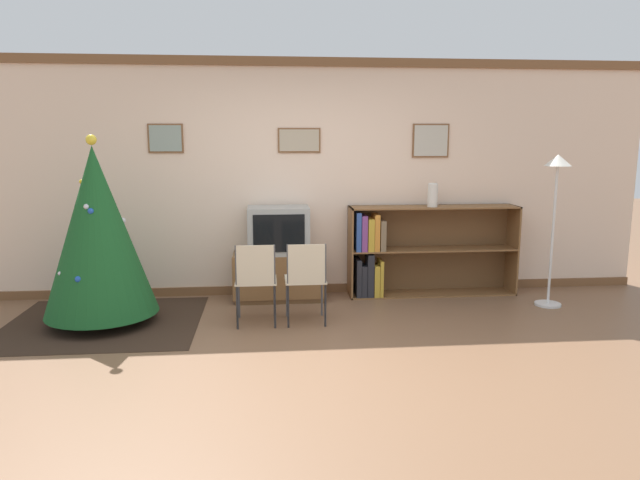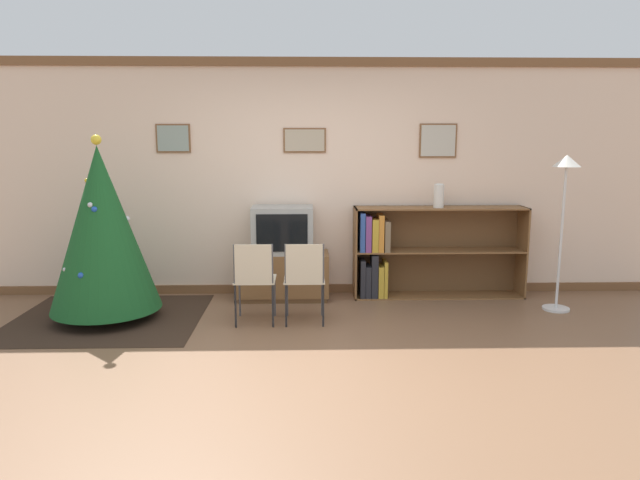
{
  "view_description": "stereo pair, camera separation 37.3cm",
  "coord_description": "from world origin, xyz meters",
  "px_view_note": "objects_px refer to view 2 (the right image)",
  "views": [
    {
      "loc": [
        -0.36,
        -4.45,
        1.8
      ],
      "look_at": [
        0.16,
        1.16,
        0.8
      ],
      "focal_mm": 32.0,
      "sensor_mm": 36.0,
      "label": 1
    },
    {
      "loc": [
        0.01,
        -4.47,
        1.8
      ],
      "look_at": [
        0.16,
        1.16,
        0.8
      ],
      "focal_mm": 32.0,
      "sensor_mm": 36.0,
      "label": 2
    }
  ],
  "objects_px": {
    "christmas_tree": "(102,229)",
    "television": "(283,230)",
    "tv_console": "(283,276)",
    "folding_chair_right": "(305,277)",
    "standing_lamp": "(565,192)",
    "bookshelf": "(409,253)",
    "folding_chair_left": "(254,278)",
    "vase": "(439,195)"
  },
  "relations": [
    {
      "from": "bookshelf",
      "to": "standing_lamp",
      "type": "bearing_deg",
      "value": -21.49
    },
    {
      "from": "bookshelf",
      "to": "standing_lamp",
      "type": "xyz_separation_m",
      "value": [
        1.49,
        -0.59,
        0.75
      ]
    },
    {
      "from": "folding_chair_left",
      "to": "vase",
      "type": "relative_size",
      "value": 3.04
    },
    {
      "from": "tv_console",
      "to": "vase",
      "type": "height_order",
      "value": "vase"
    },
    {
      "from": "christmas_tree",
      "to": "tv_console",
      "type": "relative_size",
      "value": 1.79
    },
    {
      "from": "television",
      "to": "vase",
      "type": "distance_m",
      "value": 1.8
    },
    {
      "from": "folding_chair_right",
      "to": "bookshelf",
      "type": "xyz_separation_m",
      "value": [
        1.2,
        0.99,
        0.04
      ]
    },
    {
      "from": "folding_chair_left",
      "to": "vase",
      "type": "bearing_deg",
      "value": 24.92
    },
    {
      "from": "vase",
      "to": "standing_lamp",
      "type": "distance_m",
      "value": 1.3
    },
    {
      "from": "folding_chair_right",
      "to": "standing_lamp",
      "type": "xyz_separation_m",
      "value": [
        2.69,
        0.4,
        0.79
      ]
    },
    {
      "from": "folding_chair_right",
      "to": "vase",
      "type": "height_order",
      "value": "vase"
    },
    {
      "from": "tv_console",
      "to": "bookshelf",
      "type": "height_order",
      "value": "bookshelf"
    },
    {
      "from": "folding_chair_right",
      "to": "standing_lamp",
      "type": "height_order",
      "value": "standing_lamp"
    },
    {
      "from": "christmas_tree",
      "to": "standing_lamp",
      "type": "xyz_separation_m",
      "value": [
        4.7,
        0.18,
        0.34
      ]
    },
    {
      "from": "television",
      "to": "standing_lamp",
      "type": "xyz_separation_m",
      "value": [
        2.94,
        -0.52,
        0.46
      ]
    },
    {
      "from": "christmas_tree",
      "to": "bookshelf",
      "type": "height_order",
      "value": "christmas_tree"
    },
    {
      "from": "christmas_tree",
      "to": "folding_chair_left",
      "type": "bearing_deg",
      "value": -8.15
    },
    {
      "from": "television",
      "to": "standing_lamp",
      "type": "bearing_deg",
      "value": -9.99
    },
    {
      "from": "christmas_tree",
      "to": "folding_chair_left",
      "type": "xyz_separation_m",
      "value": [
        1.52,
        -0.22,
        -0.45
      ]
    },
    {
      "from": "television",
      "to": "tv_console",
      "type": "bearing_deg",
      "value": 90.0
    },
    {
      "from": "folding_chair_right",
      "to": "standing_lamp",
      "type": "relative_size",
      "value": 0.5
    },
    {
      "from": "television",
      "to": "standing_lamp",
      "type": "relative_size",
      "value": 0.41
    },
    {
      "from": "folding_chair_left",
      "to": "folding_chair_right",
      "type": "relative_size",
      "value": 1.0
    },
    {
      "from": "folding_chair_right",
      "to": "vase",
      "type": "bearing_deg",
      "value": 31.57
    },
    {
      "from": "vase",
      "to": "television",
      "type": "bearing_deg",
      "value": -179.59
    },
    {
      "from": "bookshelf",
      "to": "standing_lamp",
      "type": "height_order",
      "value": "standing_lamp"
    },
    {
      "from": "tv_console",
      "to": "vase",
      "type": "bearing_deg",
      "value": 0.32
    },
    {
      "from": "television",
      "to": "bookshelf",
      "type": "relative_size",
      "value": 0.35
    },
    {
      "from": "tv_console",
      "to": "standing_lamp",
      "type": "distance_m",
      "value": 3.14
    },
    {
      "from": "christmas_tree",
      "to": "television",
      "type": "bearing_deg",
      "value": 21.65
    },
    {
      "from": "christmas_tree",
      "to": "television",
      "type": "xyz_separation_m",
      "value": [
        1.76,
        0.7,
        -0.12
      ]
    },
    {
      "from": "bookshelf",
      "to": "folding_chair_right",
      "type": "bearing_deg",
      "value": -140.53
    },
    {
      "from": "tv_console",
      "to": "standing_lamp",
      "type": "xyz_separation_m",
      "value": [
        2.94,
        -0.52,
        0.99
      ]
    },
    {
      "from": "tv_console",
      "to": "bookshelf",
      "type": "relative_size",
      "value": 0.53
    },
    {
      "from": "christmas_tree",
      "to": "standing_lamp",
      "type": "height_order",
      "value": "christmas_tree"
    },
    {
      "from": "folding_chair_left",
      "to": "standing_lamp",
      "type": "distance_m",
      "value": 3.3
    },
    {
      "from": "christmas_tree",
      "to": "vase",
      "type": "height_order",
      "value": "christmas_tree"
    },
    {
      "from": "tv_console",
      "to": "folding_chair_right",
      "type": "bearing_deg",
      "value": -75.13
    },
    {
      "from": "television",
      "to": "folding_chair_right",
      "type": "bearing_deg",
      "value": -75.09
    },
    {
      "from": "television",
      "to": "folding_chair_left",
      "type": "distance_m",
      "value": 1.0
    },
    {
      "from": "tv_console",
      "to": "folding_chair_left",
      "type": "height_order",
      "value": "folding_chair_left"
    },
    {
      "from": "folding_chair_left",
      "to": "vase",
      "type": "height_order",
      "value": "vase"
    }
  ]
}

